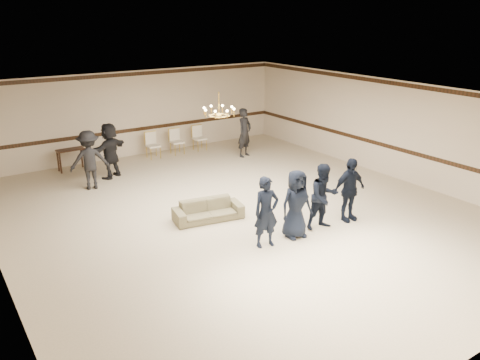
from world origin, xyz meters
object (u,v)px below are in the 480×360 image
object	(u,v)px
boy_c	(324,197)
settee	(208,210)
boy_b	(296,204)
adult_left	(89,160)
adult_right	(245,133)
banquet_chair_right	(200,138)
console_table	(71,160)
banquet_chair_mid	(177,142)
adult_mid	(110,150)
banquet_chair_left	(153,146)
chandelier	(219,104)
boy_d	(349,190)
boy_a	(266,212)

from	to	relation	value
boy_c	settee	size ratio (longest dim) A/B	0.93
boy_b	adult_left	size ratio (longest dim) A/B	0.93
settee	adult_right	size ratio (longest dim) A/B	0.99
banquet_chair_right	console_table	bearing A→B (deg)	177.28
boy_c	boy_b	bearing A→B (deg)	-172.24
banquet_chair_mid	boy_c	bearing A→B (deg)	-87.54
boy_b	banquet_chair_mid	distance (m)	8.28
adult_left	adult_right	distance (m)	6.01
adult_mid	banquet_chair_mid	distance (m)	3.39
adult_right	banquet_chair_left	world-z (taller)	adult_right
console_table	adult_right	bearing A→B (deg)	-18.39
chandelier	banquet_chair_left	size ratio (longest dim) A/B	0.97
adult_mid	settee	bearing A→B (deg)	70.95
boy_d	console_table	xyz separation A→B (m)	(-4.87, 8.42, -0.47)
adult_right	adult_left	bearing A→B (deg)	161.22
boy_a	adult_right	bearing A→B (deg)	68.95
boy_a	banquet_chair_left	xyz separation A→B (m)	(0.83, 8.22, -0.37)
banquet_chair_mid	adult_right	bearing A→B (deg)	-37.77
boy_d	adult_mid	xyz separation A→B (m)	(-3.97, 6.91, 0.07)
boy_b	adult_right	size ratio (longest dim) A/B	0.93
settee	adult_left	world-z (taller)	adult_left
boy_b	settee	size ratio (longest dim) A/B	0.93
boy_c	console_table	size ratio (longest dim) A/B	1.86
boy_d	adult_left	xyz separation A→B (m)	(-4.87, 6.21, 0.07)
boy_b	boy_d	bearing A→B (deg)	4.44
settee	adult_right	xyz separation A→B (m)	(4.19, 4.44, 0.66)
banquet_chair_mid	console_table	distance (m)	4.01
console_table	settee	bearing A→B (deg)	-74.85
banquet_chair_right	banquet_chair_left	bearing A→B (deg)	179.57
boy_c	banquet_chair_mid	bearing A→B (deg)	97.58
banquet_chair_left	banquet_chair_right	bearing A→B (deg)	1.49
boy_a	console_table	bearing A→B (deg)	113.87
boy_c	console_table	distance (m)	9.32
adult_left	boy_c	bearing A→B (deg)	134.34
chandelier	boy_c	size ratio (longest dim) A/B	0.55
boy_b	boy_c	distance (m)	0.90
boy_b	banquet_chair_mid	world-z (taller)	boy_b
banquet_chair_mid	banquet_chair_right	size ratio (longest dim) A/B	1.00
boy_c	banquet_chair_right	xyz separation A→B (m)	(1.03, 8.22, -0.37)
adult_left	banquet_chair_left	world-z (taller)	adult_left
settee	adult_mid	size ratio (longest dim) A/B	0.99
boy_a	adult_right	world-z (taller)	adult_right
adult_mid	adult_right	size ratio (longest dim) A/B	1.00
adult_right	console_table	world-z (taller)	adult_right
boy_b	boy_d	xyz separation A→B (m)	(1.80, 0.00, 0.00)
boy_b	boy_c	size ratio (longest dim) A/B	1.00
boy_c	banquet_chair_right	bearing A→B (deg)	90.64
adult_mid	banquet_chair_right	world-z (taller)	adult_mid
chandelier	banquet_chair_right	xyz separation A→B (m)	(2.26, 5.23, -2.39)
boy_b	settee	world-z (taller)	boy_b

